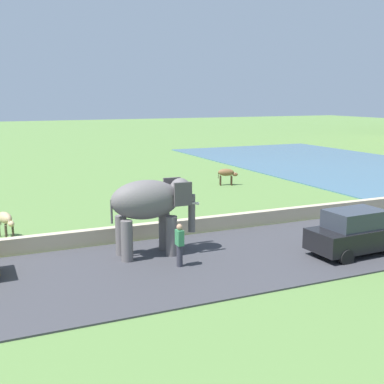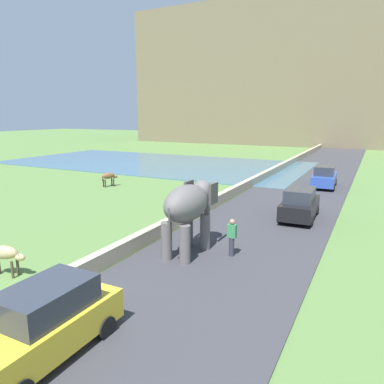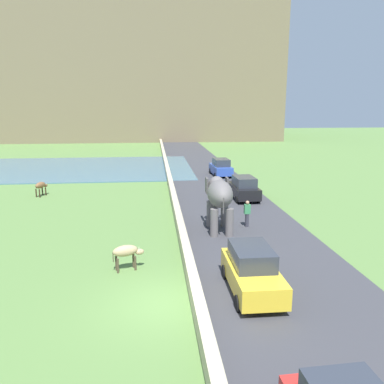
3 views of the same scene
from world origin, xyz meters
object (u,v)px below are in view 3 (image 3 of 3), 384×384
object	(u,v)px
elephant	(219,196)
car_yellow	(252,270)
car_blue	(221,167)
cow_tan	(127,252)
car_black	(244,188)
person_beside_elephant	(247,213)
cow_brown	(41,186)

from	to	relation	value
elephant	car_yellow	world-z (taller)	elephant
car_blue	cow_tan	xyz separation A→B (m)	(-8.05, -22.36, -0.06)
elephant	car_yellow	bearing A→B (deg)	-90.05
car_yellow	cow_tan	world-z (taller)	car_yellow
car_black	person_beside_elephant	bearing A→B (deg)	-101.52
car_yellow	car_black	bearing A→B (deg)	77.99
car_black	elephant	bearing A→B (deg)	-113.32
car_black	cow_brown	bearing A→B (deg)	170.23
elephant	car_yellow	xyz separation A→B (m)	(-0.01, -7.52, -1.14)
cow_brown	car_blue	bearing A→B (deg)	25.10
elephant	cow_brown	bearing A→B (deg)	141.55
car_yellow	car_black	world-z (taller)	same
person_beside_elephant	car_black	distance (m)	7.01
cow_tan	cow_brown	distance (m)	16.84
elephant	car_black	xyz separation A→B (m)	(3.15, 7.30, -1.14)
cow_brown	cow_tan	bearing A→B (deg)	-62.78
car_black	cow_tan	xyz separation A→B (m)	(-8.05, -12.26, -0.06)
car_black	cow_brown	distance (m)	15.99
elephant	cow_brown	world-z (taller)	elephant
person_beside_elephant	car_black	xyz separation A→B (m)	(1.40, 6.87, 0.03)
elephant	cow_tan	xyz separation A→B (m)	(-4.91, -4.96, -1.20)
car_yellow	car_blue	world-z (taller)	same
car_yellow	cow_brown	world-z (taller)	car_yellow
person_beside_elephant	car_black	world-z (taller)	car_black
elephant	person_beside_elephant	world-z (taller)	elephant
car_blue	cow_brown	xyz separation A→B (m)	(-15.76, -7.38, -0.06)
car_blue	car_black	world-z (taller)	same
elephant	car_black	world-z (taller)	elephant
car_yellow	person_beside_elephant	bearing A→B (deg)	77.57
car_yellow	cow_brown	bearing A→B (deg)	125.72
cow_tan	car_blue	bearing A→B (deg)	70.19
elephant	cow_tan	size ratio (longest dim) A/B	2.45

